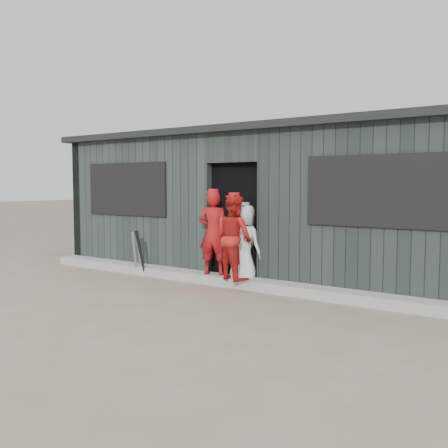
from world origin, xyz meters
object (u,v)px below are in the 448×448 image
Objects in this scene: player_grey_back at (244,244)px; bat_mid at (135,253)px; player_red_right at (234,237)px; dugout at (275,203)px; bat_right at (141,253)px; player_red_left at (214,233)px; bat_left at (139,252)px.

bat_mid is at bearing 20.02° from player_grey_back.
player_red_right is 1.94m from dugout.
player_grey_back reaches higher than bat_right.
player_red_left is 0.55m from player_red_right.
dugout is (0.22, 1.69, 0.44)m from player_red_left.
bat_mid is 2.15m from player_grey_back.
bat_left is 1.07× the size of bat_mid.
bat_left is at bearing -135.34° from dugout.
player_red_left is 1.76m from dugout.
player_red_left is 1.04× the size of player_red_right.
player_red_left is at bearing 6.81° from bat_mid.
bat_right is 1.97m from player_red_right.
dugout is (-0.30, 1.86, 0.47)m from player_red_right.
player_red_right reaches higher than bat_mid.
player_grey_back reaches higher than bat_left.
player_red_left is 0.55m from player_grey_back.
player_red_right is (2.12, -0.06, 0.40)m from bat_left.
bat_right is 1.49m from player_red_left.
player_grey_back is at bearing 8.27° from bat_left.
player_red_left is 1.05× the size of player_grey_back.
dugout reaches higher than bat_mid.
bat_right is 0.64× the size of player_red_right.
player_grey_back is (2.10, 0.38, 0.27)m from bat_mid.
bat_right is 0.62× the size of player_red_left.
player_red_left is at bearing 10.63° from bat_right.
bat_mid is at bearing 21.48° from player_red_right.
bat_right is (0.19, -0.15, 0.01)m from bat_left.
player_red_right is at bearing 143.22° from player_red_left.
player_grey_back is (0.48, 0.19, -0.18)m from player_red_left.
player_red_right is (0.52, -0.17, -0.03)m from player_red_left.
player_red_left is at bearing 31.28° from player_grey_back.
player_red_left is (1.62, 0.19, 0.45)m from bat_mid.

